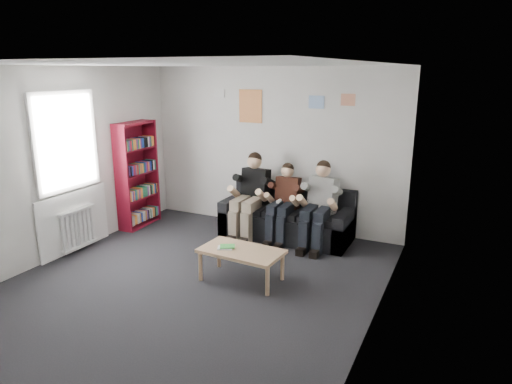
# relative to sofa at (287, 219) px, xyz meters

# --- Properties ---
(room_shell) EXTENTS (5.00, 5.00, 5.00)m
(room_shell) POSITION_rel_sofa_xyz_m (-0.45, -2.11, 1.06)
(room_shell) COLOR black
(room_shell) RESTS_ON ground
(sofa) EXTENTS (2.08, 0.85, 0.80)m
(sofa) POSITION_rel_sofa_xyz_m (0.00, 0.00, 0.00)
(sofa) COLOR black
(sofa) RESTS_ON ground
(bookshelf) EXTENTS (0.27, 0.81, 1.81)m
(bookshelf) POSITION_rel_sofa_xyz_m (-2.54, -0.58, 0.61)
(bookshelf) COLOR maroon
(bookshelf) RESTS_ON ground
(coffee_table) EXTENTS (1.05, 0.58, 0.42)m
(coffee_table) POSITION_rel_sofa_xyz_m (0.07, -1.75, 0.08)
(coffee_table) COLOR tan
(coffee_table) RESTS_ON ground
(game_cases) EXTENTS (0.21, 0.17, 0.03)m
(game_cases) POSITION_rel_sofa_xyz_m (-0.13, -1.79, 0.15)
(game_cases) COLOR white
(game_cases) RESTS_ON coffee_table
(person_left) EXTENTS (0.43, 0.92, 1.35)m
(person_left) POSITION_rel_sofa_xyz_m (-0.58, -0.20, 0.37)
(person_left) COLOR black
(person_left) RESTS_ON sofa
(person_middle) EXTENTS (0.37, 0.79, 1.23)m
(person_middle) POSITION_rel_sofa_xyz_m (0.00, -0.19, 0.33)
(person_middle) COLOR #4B2419
(person_middle) RESTS_ON sofa
(person_right) EXTENTS (0.41, 0.89, 1.32)m
(person_right) POSITION_rel_sofa_xyz_m (0.58, -0.20, 0.36)
(person_right) COLOR white
(person_right) RESTS_ON sofa
(radiator) EXTENTS (0.10, 0.64, 0.60)m
(radiator) POSITION_rel_sofa_xyz_m (-2.60, -1.91, 0.06)
(radiator) COLOR white
(radiator) RESTS_ON ground
(window) EXTENTS (0.05, 1.30, 2.36)m
(window) POSITION_rel_sofa_xyz_m (-2.67, -1.91, 0.74)
(window) COLOR white
(window) RESTS_ON room_shell
(poster_large) EXTENTS (0.42, 0.01, 0.55)m
(poster_large) POSITION_rel_sofa_xyz_m (-0.85, 0.38, 1.76)
(poster_large) COLOR #E7C151
(poster_large) RESTS_ON room_shell
(poster_blue) EXTENTS (0.25, 0.01, 0.20)m
(poster_blue) POSITION_rel_sofa_xyz_m (0.30, 0.38, 1.86)
(poster_blue) COLOR #4698F1
(poster_blue) RESTS_ON room_shell
(poster_pink) EXTENTS (0.22, 0.01, 0.18)m
(poster_pink) POSITION_rel_sofa_xyz_m (0.80, 0.38, 1.91)
(poster_pink) COLOR #CA3F88
(poster_pink) RESTS_ON room_shell
(poster_sign) EXTENTS (0.20, 0.01, 0.14)m
(poster_sign) POSITION_rel_sofa_xyz_m (-1.45, 0.38, 1.96)
(poster_sign) COLOR silver
(poster_sign) RESTS_ON room_shell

